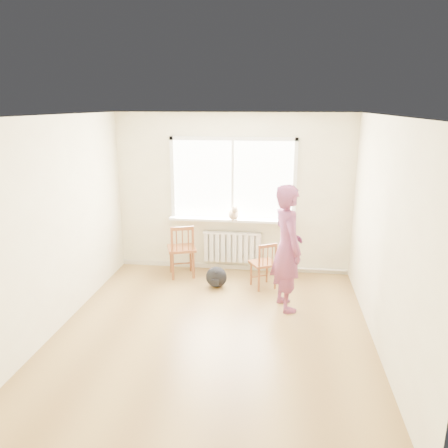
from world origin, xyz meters
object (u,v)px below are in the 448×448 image
(backpack, at_px, (216,277))
(chair_right, at_px, (264,265))
(person, at_px, (287,248))
(cat, at_px, (234,213))
(chair_left, at_px, (182,251))

(backpack, bearing_deg, chair_right, 5.02)
(chair_right, bearing_deg, person, 87.94)
(chair_right, relative_size, cat, 1.90)
(chair_left, height_order, cat, cat)
(chair_left, distance_m, chair_right, 1.42)
(cat, relative_size, backpack, 1.19)
(chair_left, distance_m, person, 2.01)
(cat, bearing_deg, chair_left, -176.75)
(chair_right, distance_m, backpack, 0.79)
(person, height_order, backpack, person)
(chair_left, xyz_separation_m, backpack, (0.63, -0.36, -0.29))
(chair_right, xyz_separation_m, cat, (-0.55, 0.57, 0.68))
(person, height_order, cat, person)
(chair_left, height_order, person, person)
(backpack, bearing_deg, chair_left, 150.42)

